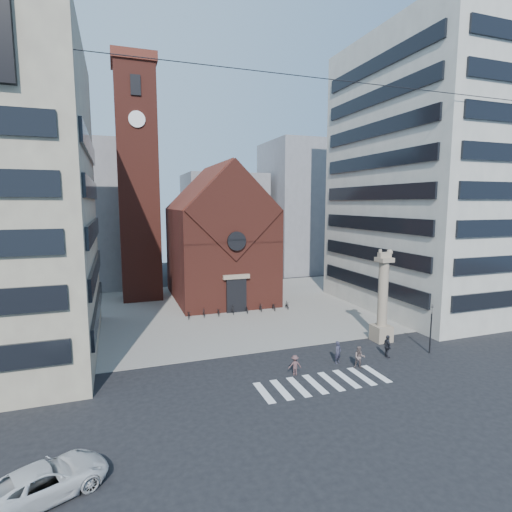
# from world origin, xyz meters

# --- Properties ---
(ground) EXTENTS (120.00, 120.00, 0.00)m
(ground) POSITION_xyz_m (0.00, 0.00, 0.00)
(ground) COLOR black
(ground) RESTS_ON ground
(piazza) EXTENTS (46.00, 30.00, 0.05)m
(piazza) POSITION_xyz_m (0.00, 19.00, 0.03)
(piazza) COLOR gray
(piazza) RESTS_ON ground
(zebra_crossing) EXTENTS (10.20, 3.20, 0.01)m
(zebra_crossing) POSITION_xyz_m (0.55, -3.00, 0.01)
(zebra_crossing) COLOR white
(zebra_crossing) RESTS_ON ground
(church) EXTENTS (12.00, 16.65, 18.00)m
(church) POSITION_xyz_m (0.00, 25.04, 7.98)
(church) COLOR #5E261D
(church) RESTS_ON ground
(campanile) EXTENTS (5.50, 5.50, 31.20)m
(campanile) POSITION_xyz_m (-10.00, 28.00, 15.74)
(campanile) COLOR #5E261D
(campanile) RESTS_ON ground
(building_right) EXTENTS (18.00, 22.00, 32.00)m
(building_right) POSITION_xyz_m (24.00, 12.00, 16.00)
(building_right) COLOR beige
(building_right) RESTS_ON ground
(bg_block_left) EXTENTS (16.00, 14.00, 22.00)m
(bg_block_left) POSITION_xyz_m (-20.00, 40.00, 11.00)
(bg_block_left) COLOR gray
(bg_block_left) RESTS_ON ground
(bg_block_mid) EXTENTS (14.00, 12.00, 18.00)m
(bg_block_mid) POSITION_xyz_m (6.00, 45.00, 9.00)
(bg_block_mid) COLOR gray
(bg_block_mid) RESTS_ON ground
(bg_block_right) EXTENTS (16.00, 14.00, 24.00)m
(bg_block_right) POSITION_xyz_m (22.00, 42.00, 12.00)
(bg_block_right) COLOR gray
(bg_block_right) RESTS_ON ground
(lion_column) EXTENTS (1.63, 1.60, 8.68)m
(lion_column) POSITION_xyz_m (10.01, 3.00, 3.46)
(lion_column) COLOR gray
(lion_column) RESTS_ON ground
(traffic_light) EXTENTS (0.13, 0.16, 4.30)m
(traffic_light) POSITION_xyz_m (12.00, -1.00, 2.29)
(traffic_light) COLOR black
(traffic_light) RESTS_ON ground
(white_car) EXTENTS (5.88, 4.44, 1.49)m
(white_car) POSITION_xyz_m (-16.50, -8.88, 0.74)
(white_car) COLOR silver
(white_car) RESTS_ON ground
(pedestrian_0) EXTENTS (0.78, 0.64, 1.82)m
(pedestrian_0) POSITION_xyz_m (3.41, -0.24, 0.91)
(pedestrian_0) COLOR #2A2939
(pedestrian_0) RESTS_ON ground
(pedestrian_1) EXTENTS (1.06, 0.97, 1.77)m
(pedestrian_1) POSITION_xyz_m (4.47, -1.67, 0.88)
(pedestrian_1) COLOR #62524E
(pedestrian_1) RESTS_ON ground
(pedestrian_2) EXTENTS (0.68, 1.20, 1.93)m
(pedestrian_2) POSITION_xyz_m (7.93, -0.59, 0.96)
(pedestrian_2) COLOR #222329
(pedestrian_2) RESTS_ON ground
(pedestrian_3) EXTENTS (1.07, 0.71, 1.54)m
(pedestrian_3) POSITION_xyz_m (-0.82, -1.12, 0.77)
(pedestrian_3) COLOR #513637
(pedestrian_3) RESTS_ON ground
(scooter_0) EXTENTS (0.81, 1.66, 0.83)m
(scooter_0) POSITION_xyz_m (-5.76, 16.24, 0.47)
(scooter_0) COLOR black
(scooter_0) RESTS_ON piazza
(scooter_1) EXTENTS (0.68, 1.59, 0.93)m
(scooter_1) POSITION_xyz_m (-4.05, 16.24, 0.51)
(scooter_1) COLOR black
(scooter_1) RESTS_ON piazza
(scooter_2) EXTENTS (0.81, 1.66, 0.83)m
(scooter_2) POSITION_xyz_m (-2.33, 16.24, 0.47)
(scooter_2) COLOR black
(scooter_2) RESTS_ON piazza
(scooter_3) EXTENTS (0.68, 1.59, 0.93)m
(scooter_3) POSITION_xyz_m (-0.62, 16.24, 0.51)
(scooter_3) COLOR black
(scooter_3) RESTS_ON piazza
(scooter_4) EXTENTS (0.81, 1.66, 0.83)m
(scooter_4) POSITION_xyz_m (1.09, 16.24, 0.47)
(scooter_4) COLOR black
(scooter_4) RESTS_ON piazza
(scooter_5) EXTENTS (0.68, 1.59, 0.93)m
(scooter_5) POSITION_xyz_m (2.81, 16.24, 0.51)
(scooter_5) COLOR black
(scooter_5) RESTS_ON piazza
(scooter_6) EXTENTS (0.81, 1.66, 0.83)m
(scooter_6) POSITION_xyz_m (4.52, 16.24, 0.47)
(scooter_6) COLOR black
(scooter_6) RESTS_ON piazza
(scooter_7) EXTENTS (0.68, 1.59, 0.93)m
(scooter_7) POSITION_xyz_m (6.24, 16.24, 0.51)
(scooter_7) COLOR black
(scooter_7) RESTS_ON piazza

